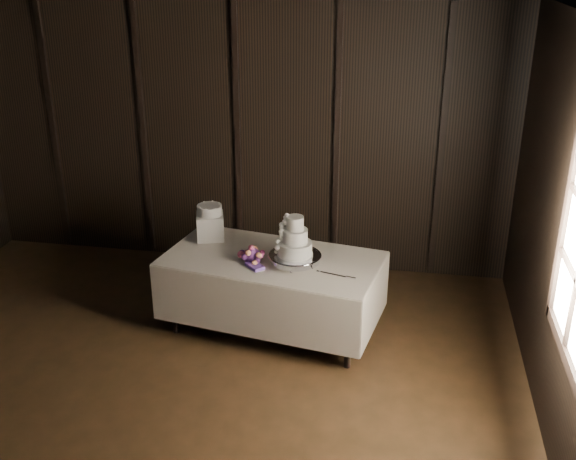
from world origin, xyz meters
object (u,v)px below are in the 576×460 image
Objects in this scene: display_table at (272,291)px; bouquet at (252,255)px; wedding_cake at (292,240)px; small_cake at (210,210)px; box_pedestal at (210,226)px; cake_stand at (295,259)px.

bouquet reaches higher than display_table.
wedding_cake is 1.53× the size of small_cake.
wedding_cake is 0.40m from bouquet.
wedding_cake reaches higher than box_pedestal.
bouquet is 1.62× the size of small_cake.
box_pedestal is at bearing 145.62° from wedding_cake.
box_pedestal is at bearing 139.28° from bouquet.
display_table is 5.75× the size of wedding_cake.
cake_stand is at bearing -25.06° from box_pedestal.
wedding_cake is 1.43× the size of box_pedestal.
bouquet is at bearing -176.51° from cake_stand.
display_table is at bearing 144.78° from wedding_cake.
small_cake is (-0.53, 0.45, 0.23)m from bouquet.
wedding_cake is at bearing -150.26° from cake_stand.
display_table is 5.44× the size of bouquet.
cake_stand is (0.23, -0.09, 0.39)m from display_table.
display_table is at bearing 35.10° from bouquet.
small_cake is at bearing 163.59° from display_table.
box_pedestal is (-0.89, 0.45, -0.11)m from wedding_cake.
bouquet is (-0.36, -0.01, -0.17)m from wedding_cake.
cake_stand is 1.02m from box_pedestal.
small_cake reaches higher than box_pedestal.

